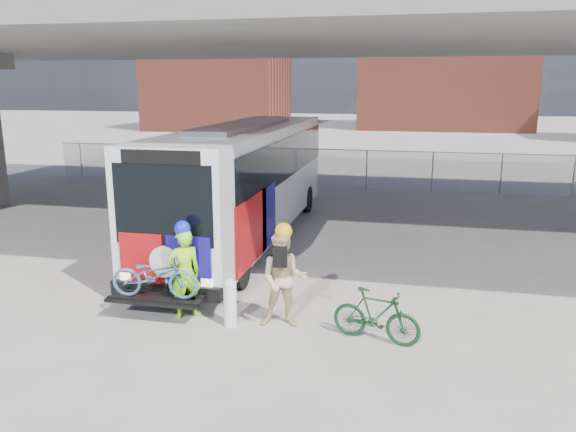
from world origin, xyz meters
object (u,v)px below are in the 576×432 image
(bike_parked, at_px, (376,316))
(bollard, at_px, (230,301))
(cyclist_tan, at_px, (284,278))
(bus, at_px, (246,173))
(cyclist_hivis, at_px, (184,271))

(bike_parked, bearing_deg, bollard, 103.05)
(cyclist_tan, bearing_deg, bollard, -176.22)
(bus, bearing_deg, bollard, -76.03)
(bollard, height_order, cyclist_hivis, cyclist_hivis)
(cyclist_tan, bearing_deg, bike_parked, -18.07)
(bollard, xyz_separation_m, cyclist_tan, (1.06, 0.24, 0.48))
(cyclist_tan, height_order, bike_parked, cyclist_tan)
(bollard, relative_size, cyclist_tan, 0.47)
(bus, xyz_separation_m, bollard, (1.63, -6.56, -1.56))
(bus, relative_size, bike_parked, 7.46)
(cyclist_hivis, xyz_separation_m, cyclist_tan, (2.14, -0.00, 0.01))
(bollard, distance_m, bike_parked, 2.95)
(bollard, xyz_separation_m, bike_parked, (2.95, -0.05, -0.03))
(bus, distance_m, cyclist_hivis, 6.43)
(bike_parked, bearing_deg, cyclist_hivis, 99.83)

